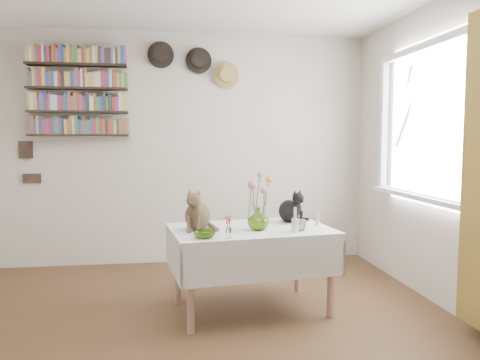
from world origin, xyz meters
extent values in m
cube|color=#57331F|center=(0.00, 0.00, -0.02)|extent=(4.04, 4.54, 0.04)
cube|color=beige|center=(0.00, 2.27, 1.25)|extent=(4.04, 0.04, 2.54)
cube|color=beige|center=(0.00, -2.27, 1.25)|extent=(4.04, 0.04, 2.54)
cube|color=white|center=(1.97, 0.80, 1.50)|extent=(0.01, 1.40, 1.20)
cube|color=white|center=(1.97, 0.80, 2.13)|extent=(0.06, 1.52, 0.06)
cube|color=white|center=(1.97, 0.80, 0.87)|extent=(0.06, 1.52, 0.06)
cube|color=white|center=(1.97, 1.53, 1.50)|extent=(0.06, 0.06, 1.20)
cube|color=white|center=(1.94, 0.80, 0.87)|extent=(0.12, 1.50, 0.04)
cube|color=white|center=(0.46, 0.67, 0.63)|extent=(1.33, 0.95, 0.05)
cylinder|color=tan|center=(-0.03, 0.29, 0.30)|extent=(0.05, 0.05, 0.61)
cylinder|color=tan|center=(1.04, 0.43, 0.30)|extent=(0.05, 0.05, 0.61)
cylinder|color=tan|center=(-0.11, 0.91, 0.30)|extent=(0.05, 0.05, 0.61)
cylinder|color=tan|center=(0.95, 1.06, 0.30)|extent=(0.05, 0.05, 0.61)
imported|color=#8FB939|center=(0.50, 0.58, 0.75)|extent=(0.20, 0.20, 0.17)
imported|color=#8FB939|center=(0.08, 0.35, 0.69)|extent=(0.19, 0.19, 0.05)
imported|color=white|center=(0.82, 0.51, 0.70)|extent=(0.10, 0.10, 0.08)
cylinder|color=white|center=(0.76, 0.45, 0.71)|extent=(0.05, 0.05, 0.11)
cylinder|color=white|center=(0.76, 0.45, 0.81)|extent=(0.02, 0.02, 0.08)
cylinder|color=white|center=(0.25, 0.32, 0.70)|extent=(0.04, 0.04, 0.07)
cone|color=white|center=(1.00, 0.66, 0.70)|extent=(0.05, 0.05, 0.08)
sphere|color=beige|center=(1.00, 0.66, 0.75)|extent=(0.03, 0.03, 0.03)
cylinder|color=#4C7233|center=(0.47, 0.59, 0.86)|extent=(0.01, 0.01, 0.30)
sphere|color=pink|center=(0.47, 0.59, 1.01)|extent=(0.07, 0.07, 0.07)
cylinder|color=#4C7233|center=(0.54, 0.56, 0.84)|extent=(0.01, 0.01, 0.26)
sphere|color=pink|center=(0.54, 0.56, 0.97)|extent=(0.06, 0.06, 0.06)
cylinder|color=#4C7233|center=(0.56, 0.61, 0.88)|extent=(0.01, 0.01, 0.34)
sphere|color=gold|center=(0.56, 0.61, 1.05)|extent=(0.06, 0.06, 0.06)
cylinder|color=#4C7233|center=(0.44, 0.62, 0.87)|extent=(0.01, 0.01, 0.31)
sphere|color=gold|center=(0.44, 0.62, 1.02)|extent=(0.05, 0.05, 0.05)
cylinder|color=#4C7233|center=(0.50, 0.63, 0.90)|extent=(0.01, 0.01, 0.37)
sphere|color=#999E93|center=(0.50, 0.63, 1.08)|extent=(0.04, 0.04, 0.04)
cube|color=black|center=(-1.10, 2.16, 1.40)|extent=(1.00, 0.16, 0.02)
cube|color=black|center=(-1.10, 2.16, 1.64)|extent=(1.00, 0.16, 0.02)
cube|color=black|center=(-1.10, 2.16, 1.88)|extent=(1.00, 0.16, 0.02)
cube|color=black|center=(-1.10, 2.16, 2.12)|extent=(1.00, 0.16, 0.02)
cylinder|color=black|center=(-0.25, 2.21, 2.25)|extent=(0.28, 0.02, 0.28)
cylinder|color=black|center=(-0.25, 2.17, 2.25)|extent=(0.16, 0.08, 0.16)
cylinder|color=black|center=(0.15, 2.21, 2.20)|extent=(0.28, 0.02, 0.28)
cylinder|color=black|center=(0.15, 2.17, 2.20)|extent=(0.16, 0.08, 0.16)
cylinder|color=tan|center=(0.45, 2.21, 2.05)|extent=(0.28, 0.02, 0.28)
cylinder|color=tan|center=(0.45, 2.17, 2.05)|extent=(0.16, 0.08, 0.16)
cube|color=#38281E|center=(-1.65, 2.23, 1.25)|extent=(0.14, 0.02, 0.18)
cube|color=#38281E|center=(-1.60, 2.23, 0.95)|extent=(0.18, 0.02, 0.10)
camera|label=1|loc=(-0.15, -2.90, 1.35)|focal=35.00mm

